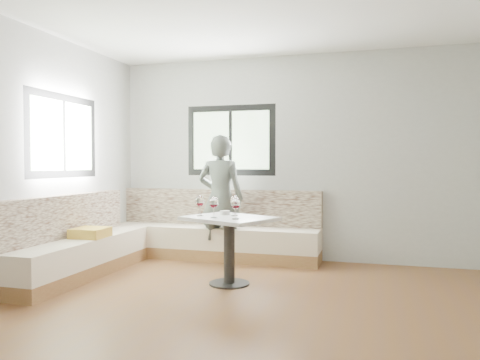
% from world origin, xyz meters
% --- Properties ---
extents(room, '(5.01, 5.01, 2.81)m').
position_xyz_m(room, '(-0.08, 0.08, 1.41)').
color(room, brown).
rests_on(room, ground).
extents(banquette, '(2.90, 2.80, 0.95)m').
position_xyz_m(banquette, '(-1.59, 1.63, 0.33)').
color(banquette, '#966A41').
rests_on(banquette, ground).
extents(table, '(1.11, 1.01, 0.74)m').
position_xyz_m(table, '(-0.44, 0.96, 0.56)').
color(table, black).
rests_on(table, ground).
extents(person, '(0.63, 0.42, 1.70)m').
position_xyz_m(person, '(-0.91, 2.06, 0.85)').
color(person, '#505751').
rests_on(person, ground).
extents(olive_ramekin, '(0.11, 0.11, 0.05)m').
position_xyz_m(olive_ramekin, '(-0.55, 1.15, 0.76)').
color(olive_ramekin, white).
rests_on(olive_ramekin, table).
extents(wine_glass_a, '(0.10, 0.10, 0.23)m').
position_xyz_m(wine_glass_a, '(-0.78, 0.96, 0.90)').
color(wine_glass_a, white).
rests_on(wine_glass_a, table).
extents(wine_glass_b, '(0.10, 0.10, 0.23)m').
position_xyz_m(wine_glass_b, '(-0.56, 0.82, 0.90)').
color(wine_glass_b, white).
rests_on(wine_glass_b, table).
extents(wine_glass_c, '(0.10, 0.10, 0.23)m').
position_xyz_m(wine_glass_c, '(-0.31, 0.77, 0.90)').
color(wine_glass_c, white).
rests_on(wine_glass_c, table).
extents(wine_glass_d, '(0.10, 0.10, 0.23)m').
position_xyz_m(wine_glass_d, '(-0.40, 1.06, 0.90)').
color(wine_glass_d, white).
rests_on(wine_glass_d, table).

